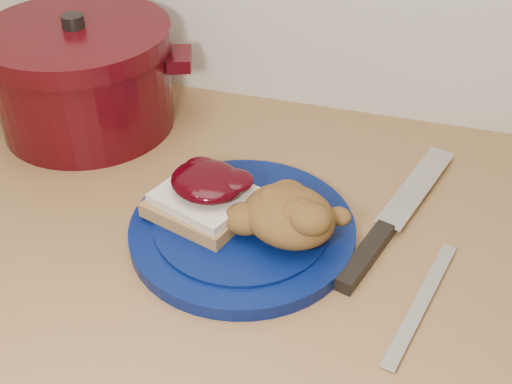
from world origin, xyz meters
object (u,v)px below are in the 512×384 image
(plate, at_px, (242,230))
(butter_knife, at_px, (422,301))
(pepper_grinder, at_px, (46,63))
(dutch_oven, at_px, (83,77))
(chef_knife, at_px, (380,235))

(plate, distance_m, butter_knife, 0.21)
(butter_knife, relative_size, pepper_grinder, 1.49)
(plate, bearing_deg, butter_knife, -13.07)
(butter_knife, distance_m, dutch_oven, 0.53)
(plate, xyz_separation_m, dutch_oven, (-0.28, 0.17, 0.07))
(plate, height_order, chef_knife, same)
(plate, distance_m, chef_knife, 0.15)
(dutch_oven, height_order, pepper_grinder, dutch_oven)
(butter_knife, bearing_deg, plate, 90.97)
(chef_knife, xyz_separation_m, butter_knife, (0.05, -0.08, -0.00))
(butter_knife, relative_size, dutch_oven, 0.59)
(plate, relative_size, butter_knife, 1.34)
(plate, distance_m, pepper_grinder, 0.42)
(chef_knife, distance_m, pepper_grinder, 0.54)
(chef_knife, height_order, pepper_grinder, pepper_grinder)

